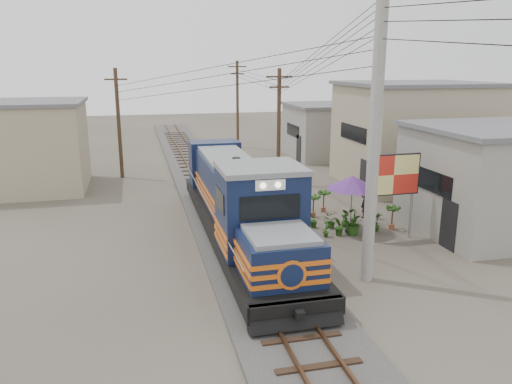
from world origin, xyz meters
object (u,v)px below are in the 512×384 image
object	(u,v)px
locomotive	(239,204)
vendor	(366,200)
billboard	(393,177)
market_umbrella	(352,183)

from	to	relation	value
locomotive	vendor	distance (m)	6.95
locomotive	billboard	world-z (taller)	locomotive
market_umbrella	vendor	xyz separation A→B (m)	(1.59, 1.77, -1.36)
locomotive	billboard	xyz separation A→B (m)	(6.25, -1.15, 1.04)
billboard	market_umbrella	world-z (taller)	billboard
vendor	billboard	bearing A→B (deg)	70.20
locomotive	billboard	size ratio (longest dim) A/B	4.19
locomotive	vendor	bearing A→B (deg)	16.10
billboard	vendor	size ratio (longest dim) A/B	2.08
market_umbrella	vendor	world-z (taller)	market_umbrella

